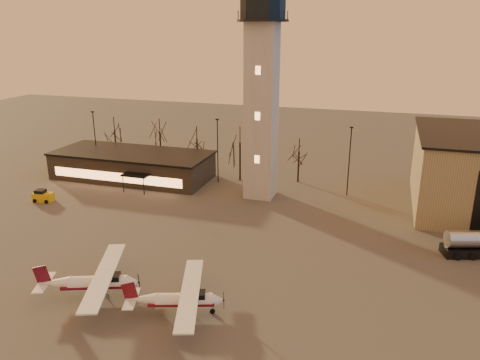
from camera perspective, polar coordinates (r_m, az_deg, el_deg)
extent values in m
plane|color=#3D3A38|center=(42.83, -8.57, -15.00)|extent=(220.00, 220.00, 0.00)
cube|color=#A09C97|center=(65.10, 2.62, 8.09)|extent=(4.00, 4.00, 24.00)
cylinder|color=black|center=(64.14, 2.78, 18.84)|extent=(6.80, 6.80, 0.30)
cylinder|color=black|center=(64.19, 2.81, 20.49)|extent=(6.00, 6.00, 3.40)
cube|color=black|center=(77.65, -12.96, 1.70)|extent=(25.00, 10.00, 4.00)
cube|color=black|center=(77.09, -13.07, 3.23)|extent=(25.40, 10.40, 0.30)
cube|color=#FFA359|center=(73.69, -14.89, 0.34)|extent=(22.00, 0.08, 1.40)
cube|color=black|center=(70.57, -12.62, 0.59)|extent=(4.00, 2.00, 0.20)
cylinder|color=black|center=(82.79, -17.21, 4.50)|extent=(0.16, 0.16, 10.00)
cube|color=black|center=(81.83, -17.54, 7.94)|extent=(0.50, 0.25, 0.18)
cylinder|color=black|center=(72.70, -2.73, 3.49)|extent=(0.16, 0.16, 10.00)
cube|color=black|center=(71.61, -2.79, 7.41)|extent=(0.50, 0.25, 0.18)
cylinder|color=black|center=(68.55, 13.16, 2.13)|extent=(0.16, 0.16, 10.00)
cube|color=black|center=(67.39, 13.46, 6.27)|extent=(0.50, 0.25, 0.18)
cylinder|color=black|center=(88.11, -14.90, 4.06)|extent=(0.28, 0.28, 5.74)
cylinder|color=black|center=(80.85, -5.23, 3.19)|extent=(0.28, 0.28, 5.25)
cylinder|color=black|center=(74.08, 0.00, 2.25)|extent=(0.28, 0.28, 6.16)
cylinder|color=black|center=(74.02, 7.13, 1.62)|extent=(0.28, 0.28, 4.97)
cylinder|color=black|center=(85.88, -9.66, 4.01)|extent=(0.28, 0.28, 5.60)
cylinder|color=silver|center=(41.01, -6.82, -14.42)|extent=(4.91, 2.77, 1.34)
cone|color=silver|center=(40.82, -2.81, -14.47)|extent=(1.28, 1.50, 1.28)
cone|color=silver|center=(41.44, -11.79, -14.08)|extent=(2.70, 1.86, 1.13)
cube|color=black|center=(40.68, -5.36, -13.89)|extent=(1.81, 1.51, 0.72)
cube|color=#5B0D17|center=(41.06, -7.11, -14.47)|extent=(5.70, 3.07, 0.23)
cube|color=silver|center=(40.54, -6.12, -13.47)|extent=(5.06, 11.21, 0.14)
cube|color=silver|center=(41.56, -13.09, -13.90)|extent=(1.96, 3.51, 0.08)
cube|color=#5B0D17|center=(41.22, -13.30, -13.05)|extent=(1.38, 0.53, 1.74)
cylinder|color=white|center=(44.77, -16.85, -12.00)|extent=(5.27, 3.16, 1.44)
cone|color=white|center=(44.16, -13.00, -12.10)|extent=(1.42, 1.64, 1.37)
cone|color=white|center=(45.73, -21.55, -11.62)|extent=(2.92, 2.08, 1.22)
cube|color=black|center=(44.28, -15.49, -11.48)|extent=(1.96, 1.68, 0.77)
cube|color=#500B1B|center=(44.85, -17.12, -12.05)|extent=(6.11, 3.51, 0.24)
cube|color=white|center=(44.23, -16.24, -11.05)|extent=(5.88, 11.97, 0.15)
cube|color=white|center=(46.00, -22.76, -11.44)|extent=(2.23, 3.77, 0.09)
cube|color=#500B1B|center=(45.68, -23.01, -10.58)|extent=(1.47, 0.63, 1.88)
cube|color=black|center=(56.70, 27.07, -7.71)|extent=(7.90, 4.35, 0.98)
cylinder|color=#B1B1B6|center=(55.68, 26.28, -6.48)|extent=(5.34, 3.31, 1.88)
cube|color=#CE9D0C|center=(71.24, -22.85, -1.93)|extent=(2.81, 1.71, 1.25)
cube|color=black|center=(71.22, -23.15, -1.37)|extent=(1.38, 1.38, 0.71)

